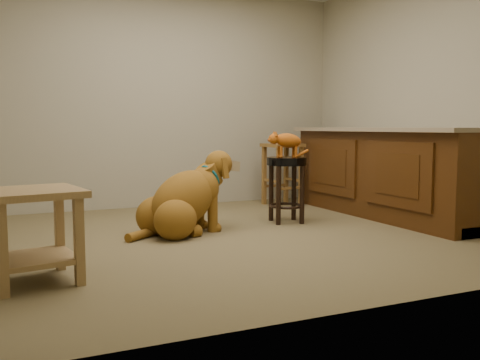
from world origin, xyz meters
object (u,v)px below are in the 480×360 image
padded_stool (286,176)px  side_table (33,221)px  golden_retriever (184,201)px  tabby_kitten (286,141)px  wood_stool (282,173)px

padded_stool → side_table: bearing=-153.8°
golden_retriever → side_table: bearing=-158.5°
side_table → tabby_kitten: (2.41, 1.19, 0.43)m
padded_stool → wood_stool: size_ratio=0.87×
side_table → tabby_kitten: 2.72m
padded_stool → tabby_kitten: bearing=163.6°
golden_retriever → tabby_kitten: (1.10, 0.13, 0.51)m
golden_retriever → tabby_kitten: bearing=-10.3°
padded_stool → tabby_kitten: 0.34m
side_table → tabby_kitten: tabby_kitten is taller
golden_retriever → wood_stool: bearing=18.5°
side_table → wood_stool: bearing=37.2°
side_table → golden_retriever: (1.31, 1.06, -0.09)m
wood_stool → side_table: 3.71m
wood_stool → side_table: (-2.95, -2.24, -0.01)m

